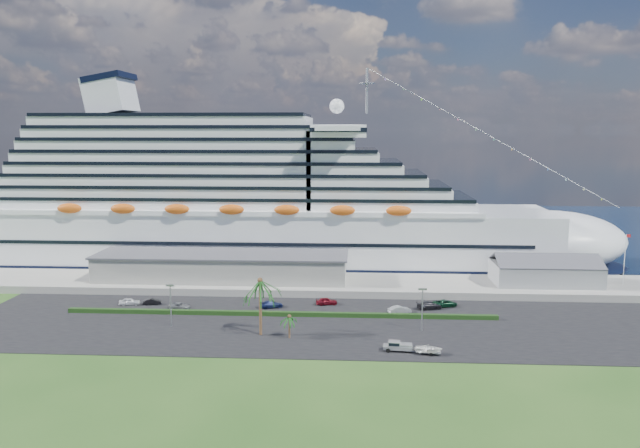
# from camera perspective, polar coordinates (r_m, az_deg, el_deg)

# --- Properties ---
(ground) EXTENTS (420.00, 420.00, 0.00)m
(ground) POSITION_cam_1_polar(r_m,az_deg,el_deg) (112.87, -0.63, -10.89)
(ground) COLOR #234918
(ground) RESTS_ON ground
(asphalt_lot) EXTENTS (140.00, 38.00, 0.12)m
(asphalt_lot) POSITION_cam_1_polar(r_m,az_deg,el_deg) (123.25, -0.27, -9.16)
(asphalt_lot) COLOR black
(asphalt_lot) RESTS_ON ground
(wharf) EXTENTS (240.00, 20.00, 1.80)m
(wharf) POSITION_cam_1_polar(r_m,az_deg,el_deg) (150.88, 0.43, -5.51)
(wharf) COLOR gray
(wharf) RESTS_ON ground
(water) EXTENTS (420.00, 160.00, 0.02)m
(water) POSITION_cam_1_polar(r_m,az_deg,el_deg) (239.25, 1.54, -0.47)
(water) COLOR black
(water) RESTS_ON ground
(cruise_ship) EXTENTS (191.00, 38.00, 54.00)m
(cruise_ship) POSITION_cam_1_polar(r_m,az_deg,el_deg) (173.87, -6.26, 1.61)
(cruise_ship) COLOR silver
(cruise_ship) RESTS_ON ground
(terminal_building) EXTENTS (61.00, 15.00, 6.30)m
(terminal_building) POSITION_cam_1_polar(r_m,az_deg,el_deg) (153.23, -8.97, -3.82)
(terminal_building) COLOR gray
(terminal_building) RESTS_ON wharf
(port_shed) EXTENTS (24.00, 12.31, 7.37)m
(port_shed) POSITION_cam_1_polar(r_m,az_deg,el_deg) (156.35, 19.88, -4.21)
(port_shed) COLOR gray
(port_shed) RESTS_ON wharf
(flagpole) EXTENTS (1.08, 0.16, 12.00)m
(flagpole) POSITION_cam_1_polar(r_m,az_deg,el_deg) (161.67, 26.10, -2.77)
(flagpole) COLOR silver
(flagpole) RESTS_ON wharf
(hedge) EXTENTS (88.00, 1.10, 0.90)m
(hedge) POSITION_cam_1_polar(r_m,az_deg,el_deg) (128.58, -3.73, -8.18)
(hedge) COLOR black
(hedge) RESTS_ON asphalt_lot
(lamp_post_left) EXTENTS (1.60, 0.35, 8.27)m
(lamp_post_left) POSITION_cam_1_polar(r_m,az_deg,el_deg) (123.82, -13.50, -6.77)
(lamp_post_left) COLOR gray
(lamp_post_left) RESTS_ON asphalt_lot
(lamp_post_right) EXTENTS (1.60, 0.35, 8.27)m
(lamp_post_right) POSITION_cam_1_polar(r_m,az_deg,el_deg) (119.28, 9.34, -7.23)
(lamp_post_right) COLOR gray
(lamp_post_right) RESTS_ON asphalt_lot
(palm_tall) EXTENTS (8.82, 8.82, 11.13)m
(palm_tall) POSITION_cam_1_polar(r_m,az_deg,el_deg) (115.09, -5.50, -5.75)
(palm_tall) COLOR #47301E
(palm_tall) RESTS_ON ground
(palm_short) EXTENTS (3.53, 3.53, 4.56)m
(palm_short) POSITION_cam_1_polar(r_m,az_deg,el_deg) (114.46, -2.82, -8.68)
(palm_short) COLOR #47301E
(palm_short) RESTS_ON ground
(parked_car_0) EXTENTS (4.67, 2.68, 1.50)m
(parked_car_0) POSITION_cam_1_polar(r_m,az_deg,el_deg) (142.09, -17.01, -6.79)
(parked_car_0) COLOR white
(parked_car_0) RESTS_ON asphalt_lot
(parked_car_1) EXTENTS (4.00, 2.20, 1.25)m
(parked_car_1) POSITION_cam_1_polar(r_m,az_deg,el_deg) (141.10, -15.09, -6.87)
(parked_car_1) COLOR black
(parked_car_1) RESTS_ON asphalt_lot
(parked_car_2) EXTENTS (4.70, 2.66, 1.24)m
(parked_car_2) POSITION_cam_1_polar(r_m,az_deg,el_deg) (136.51, -12.71, -7.31)
(parked_car_2) COLOR gray
(parked_car_2) RESTS_ON asphalt_lot
(parked_car_3) EXTENTS (5.43, 3.77, 1.46)m
(parked_car_3) POSITION_cam_1_polar(r_m,az_deg,el_deg) (134.34, -4.49, -7.33)
(parked_car_3) COLOR navy
(parked_car_3) RESTS_ON asphalt_lot
(parked_car_4) EXTENTS (4.90, 2.76, 1.57)m
(parked_car_4) POSITION_cam_1_polar(r_m,az_deg,el_deg) (136.15, 0.60, -7.06)
(parked_car_4) COLOR maroon
(parked_car_4) RESTS_ON asphalt_lot
(parked_car_5) EXTENTS (4.99, 3.24, 1.55)m
(parked_car_5) POSITION_cam_1_polar(r_m,az_deg,el_deg) (130.87, 7.28, -7.79)
(parked_car_5) COLOR #9C9FA2
(parked_car_5) RESTS_ON asphalt_lot
(parked_car_6) EXTENTS (5.85, 4.03, 1.48)m
(parked_car_6) POSITION_cam_1_polar(r_m,az_deg,el_deg) (137.32, 11.36, -7.12)
(parked_car_6) COLOR black
(parked_car_6) RESTS_ON asphalt_lot
(parked_car_7) EXTENTS (5.82, 3.84, 1.57)m
(parked_car_7) POSITION_cam_1_polar(r_m,az_deg,el_deg) (134.95, 9.98, -7.34)
(parked_car_7) COLOR black
(parked_car_7) RESTS_ON asphalt_lot
(pickup_truck) EXTENTS (5.09, 2.26, 1.74)m
(pickup_truck) POSITION_cam_1_polar(r_m,az_deg,el_deg) (109.48, 7.08, -10.98)
(pickup_truck) COLOR black
(pickup_truck) RESTS_ON asphalt_lot
(boat_trailer) EXTENTS (5.38, 3.80, 1.51)m
(boat_trailer) POSITION_cam_1_polar(r_m,az_deg,el_deg) (108.66, 9.89, -11.18)
(boat_trailer) COLOR gray
(boat_trailer) RESTS_ON asphalt_lot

